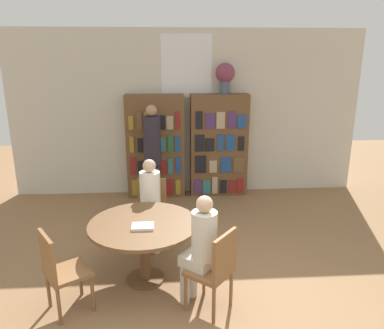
% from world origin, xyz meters
% --- Properties ---
extents(wall_back, '(6.40, 0.07, 3.00)m').
position_xyz_m(wall_back, '(0.00, 3.93, 1.51)').
color(wall_back, beige).
rests_on(wall_back, ground_plane).
extents(bookshelf_left, '(1.04, 0.34, 1.88)m').
position_xyz_m(bookshelf_left, '(-0.58, 3.73, 0.93)').
color(bookshelf_left, brown).
rests_on(bookshelf_left, ground_plane).
extents(bookshelf_right, '(1.04, 0.34, 1.88)m').
position_xyz_m(bookshelf_right, '(0.58, 3.73, 0.93)').
color(bookshelf_right, brown).
rests_on(bookshelf_right, ground_plane).
extents(flower_vase, '(0.34, 0.34, 0.54)m').
position_xyz_m(flower_vase, '(0.67, 3.74, 2.20)').
color(flower_vase, '#475166').
rests_on(flower_vase, bookshelf_right).
extents(reading_table, '(1.24, 1.24, 0.73)m').
position_xyz_m(reading_table, '(-0.65, 0.94, 0.62)').
color(reading_table, brown).
rests_on(reading_table, ground_plane).
extents(chair_near_camera, '(0.55, 0.55, 0.90)m').
position_xyz_m(chair_near_camera, '(-1.45, 0.42, 0.50)').
color(chair_near_camera, brown).
rests_on(chair_near_camera, ground_plane).
extents(chair_left_side, '(0.42, 0.42, 0.90)m').
position_xyz_m(chair_left_side, '(-0.60, 1.90, 0.50)').
color(chair_left_side, brown).
rests_on(chair_left_side, ground_plane).
extents(chair_far_side, '(0.56, 0.56, 0.90)m').
position_xyz_m(chair_far_side, '(0.09, 0.34, 0.50)').
color(chair_far_side, brown).
rests_on(chair_far_side, ground_plane).
extents(seated_reader_left, '(0.29, 0.38, 1.24)m').
position_xyz_m(seated_reader_left, '(-0.61, 1.72, 0.71)').
color(seated_reader_left, silver).
rests_on(seated_reader_left, ground_plane).
extents(seated_reader_right, '(0.41, 0.40, 1.24)m').
position_xyz_m(seated_reader_right, '(-0.05, 0.45, 0.70)').
color(seated_reader_right, beige).
rests_on(seated_reader_right, ground_plane).
extents(librarian_standing, '(0.29, 0.56, 1.76)m').
position_xyz_m(librarian_standing, '(-0.62, 3.23, 1.08)').
color(librarian_standing, '#28232D').
rests_on(librarian_standing, ground_plane).
extents(open_book_on_table, '(0.24, 0.18, 0.03)m').
position_xyz_m(open_book_on_table, '(-0.65, 0.82, 0.75)').
color(open_book_on_table, silver).
rests_on(open_book_on_table, reading_table).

